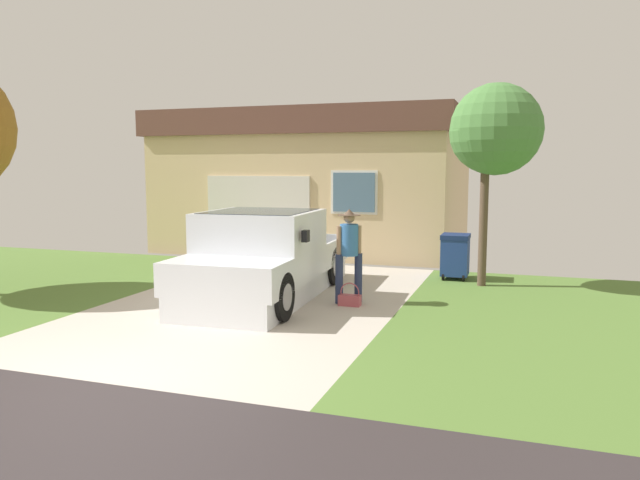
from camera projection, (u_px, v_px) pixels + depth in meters
The scene contains 6 objects.
pickup_truck at pixel (262, 260), 11.27m from camera, with size 2.33×5.16×1.68m.
person_with_hat at pixel (349, 248), 10.93m from camera, with size 0.45×0.43×1.73m.
handbag at pixel (350, 299), 10.80m from camera, with size 0.39×0.20×0.42m.
house_with_garage at pixel (322, 181), 18.98m from camera, with size 8.89×6.80×4.10m.
front_yard_tree at pixel (494, 131), 12.28m from camera, with size 1.89×1.89×4.20m.
wheeled_trash_bin at pixel (455, 255), 13.36m from camera, with size 0.60×0.72×1.01m.
Camera 1 is at (4.58, -5.51, 2.47)m, focal length 33.60 mm.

